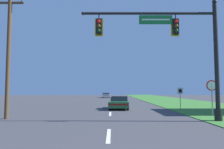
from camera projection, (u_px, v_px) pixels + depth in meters
grass_verge_right at (182, 102)px, 32.68m from camera, size 10.00×110.00×0.04m
road_center_line at (112, 106)px, 24.75m from camera, size 0.16×34.80×0.01m
signal_mast at (184, 47)px, 13.09m from camera, size 8.34×0.47×7.33m
car_ahead at (120, 103)px, 21.44m from camera, size 2.15×4.57×1.19m
far_car at (107, 95)px, 53.39m from camera, size 1.82×4.28×1.19m
stop_sign at (213, 90)px, 15.40m from camera, size 0.76×0.07×2.50m
route_sign_post at (181, 93)px, 20.91m from camera, size 0.55×0.06×2.03m
utility_pole_near at (10, 51)px, 14.22m from camera, size 1.80×0.26×8.50m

